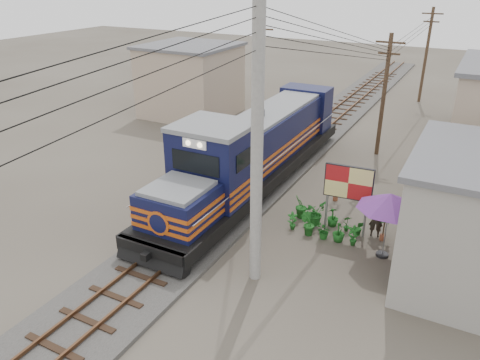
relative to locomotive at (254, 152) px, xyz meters
The scene contains 14 objects.
ground 6.75m from the locomotive, 90.00° to the right, with size 120.00×120.00×0.00m, color #473F35.
ballast 3.92m from the locomotive, 90.00° to the left, with size 3.60×70.00×0.16m, color #595651.
track 3.84m from the locomotive, 90.00° to the left, with size 1.15×70.00×0.12m.
locomotive is the anchor object (origin of this frame).
utility_pole_main 8.44m from the locomotive, 63.43° to the right, with size 0.40×0.40×10.00m.
wooden_pole_mid 8.94m from the locomotive, 59.04° to the left, with size 1.60×0.24×7.00m.
wooden_pole_far 22.13m from the locomotive, 77.42° to the left, with size 1.60×0.24×7.50m.
wooden_pole_left 12.68m from the locomotive, 113.49° to the left, with size 1.60×0.24×7.00m.
power_lines 6.07m from the locomotive, 94.06° to the left, with size 9.65×19.00×3.30m.
shophouse_left 13.82m from the locomotive, 136.47° to the left, with size 6.30×6.30×5.20m.
billboard 5.98m from the locomotive, 24.49° to the right, with size 1.96×0.27×3.03m.
market_umbrella 8.06m from the locomotive, 25.65° to the right, with size 3.17×3.17×2.68m.
vendor 7.04m from the locomotive, 17.81° to the right, with size 0.57×0.37×1.57m, color black.
plant_nursery 5.27m from the locomotive, 31.00° to the right, with size 3.20×1.92×1.14m.
Camera 1 is at (9.55, -13.07, 10.10)m, focal length 35.00 mm.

